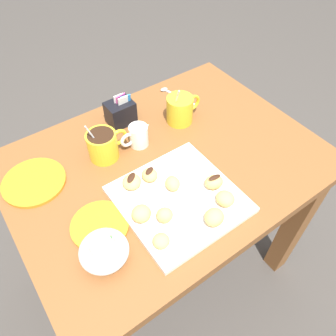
{
  "coord_description": "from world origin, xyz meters",
  "views": [
    {
      "loc": [
        -0.39,
        -0.56,
        1.46
      ],
      "look_at": [
        -0.02,
        -0.04,
        0.73
      ],
      "focal_mm": 35.0,
      "sensor_mm": 36.0,
      "label": 1
    }
  ],
  "objects": [
    {
      "name": "ground_plane",
      "position": [
        0.0,
        0.0,
        0.0
      ],
      "size": [
        8.0,
        8.0,
        0.0
      ],
      "primitive_type": "plane",
      "color": "#423D38"
    },
    {
      "name": "dining_table",
      "position": [
        0.0,
        0.0,
        0.57
      ],
      "size": [
        0.95,
        0.71,
        0.71
      ],
      "color": "brown",
      "rests_on": "ground_plane"
    },
    {
      "name": "pastry_plate_square",
      "position": [
        -0.06,
        -0.15,
        0.72
      ],
      "size": [
        0.31,
        0.31,
        0.02
      ],
      "primitive_type": "cube",
      "color": "white",
      "rests_on": "dining_table"
    },
    {
      "name": "coffee_mug_yellow_left",
      "position": [
        -0.14,
        0.13,
        0.76
      ],
      "size": [
        0.13,
        0.09,
        0.14
      ],
      "color": "yellow",
      "rests_on": "dining_table"
    },
    {
      "name": "coffee_mug_yellow_right",
      "position": [
        0.15,
        0.13,
        0.76
      ],
      "size": [
        0.13,
        0.09,
        0.14
      ],
      "color": "yellow",
      "rests_on": "dining_table"
    },
    {
      "name": "cream_pitcher_white",
      "position": [
        -0.03,
        0.11,
        0.75
      ],
      "size": [
        0.1,
        0.06,
        0.07
      ],
      "color": "white",
      "rests_on": "dining_table"
    },
    {
      "name": "sugar_caddy",
      "position": [
        -0.02,
        0.24,
        0.75
      ],
      "size": [
        0.09,
        0.07,
        0.11
      ],
      "color": "black",
      "rests_on": "dining_table"
    },
    {
      "name": "ice_cream_bowl",
      "position": [
        -0.31,
        -0.18,
        0.75
      ],
      "size": [
        0.12,
        0.12,
        0.09
      ],
      "color": "white",
      "rests_on": "dining_table"
    },
    {
      "name": "saucer_orange_left",
      "position": [
        -0.36,
        0.15,
        0.72
      ],
      "size": [
        0.18,
        0.18,
        0.01
      ],
      "primitive_type": "cylinder",
      "color": "orange",
      "rests_on": "dining_table"
    },
    {
      "name": "saucer_orange_right",
      "position": [
        -0.28,
        -0.09,
        0.72
      ],
      "size": [
        0.15,
        0.15,
        0.01
      ],
      "primitive_type": "cylinder",
      "color": "orange",
      "rests_on": "dining_table"
    },
    {
      "name": "loose_spoon_near_saucer",
      "position": [
        0.22,
        0.25,
        0.71
      ],
      "size": [
        0.06,
        0.16,
        0.01
      ],
      "color": "silver",
      "rests_on": "dining_table"
    },
    {
      "name": "beignet_0",
      "position": [
        -0.18,
        -0.14,
        0.75
      ],
      "size": [
        0.07,
        0.06,
        0.04
      ],
      "primitive_type": "ellipsoid",
      "rotation": [
        0.0,
        0.0,
        1.86
      ],
      "color": "#E5B260",
      "rests_on": "pastry_plate_square"
    },
    {
      "name": "beignet_1",
      "position": [
        -0.05,
        -0.11,
        0.75
      ],
      "size": [
        0.05,
        0.06,
        0.04
      ],
      "primitive_type": "ellipsoid",
      "rotation": [
        0.0,
        0.0,
        1.25
      ],
      "color": "#E5B260",
      "rests_on": "pastry_plate_square"
    },
    {
      "name": "beignet_2",
      "position": [
        -0.03,
        -0.26,
        0.75
      ],
      "size": [
        0.07,
        0.07,
        0.04
      ],
      "primitive_type": "ellipsoid",
      "rotation": [
        0.0,
        0.0,
        1.96
      ],
      "color": "#E5B260",
      "rests_on": "pastry_plate_square"
    },
    {
      "name": "beignet_3",
      "position": [
        0.03,
        -0.23,
        0.74
      ],
      "size": [
        0.05,
        0.05,
        0.03
      ],
      "primitive_type": "ellipsoid",
      "rotation": [
        0.0,
        0.0,
        6.28
      ],
      "color": "#E5B260",
      "rests_on": "pastry_plate_square"
    },
    {
      "name": "beignet_4",
      "position": [
        -0.13,
        -0.18,
        0.75
      ],
      "size": [
        0.05,
        0.05,
        0.04
      ],
      "primitive_type": "ellipsoid",
      "rotation": [
        0.0,
        0.0,
        2.8
      ],
      "color": "#E5B260",
      "rests_on": "pastry_plate_square"
    },
    {
      "name": "beignet_5",
      "position": [
        -0.09,
        -0.04,
        0.74
      ],
      "size": [
        0.05,
        0.05,
        0.03
      ],
      "primitive_type": "ellipsoid",
      "rotation": [
        0.0,
        0.0,
        3.18
      ],
      "color": "#E5B260",
      "rests_on": "pastry_plate_square"
    },
    {
      "name": "chocolate_drizzle_5",
      "position": [
        -0.09,
        -0.04,
        0.76
      ],
      "size": [
        0.04,
        0.03,
        0.0
      ],
      "primitive_type": "ellipsoid",
      "rotation": [
        0.0,
        0.0,
        3.59
      ],
      "color": "#381E11",
      "rests_on": "beignet_5"
    },
    {
      "name": "beignet_6",
      "position": [
        -0.14,
        -0.04,
        0.74
      ],
      "size": [
        0.07,
        0.07,
        0.03
      ],
      "primitive_type": "ellipsoid",
      "rotation": [
        0.0,
        0.0,
        3.64
      ],
      "color": "#E5B260",
      "rests_on": "pastry_plate_square"
    },
    {
      "name": "chocolate_drizzle_6",
      "position": [
        -0.14,
        -0.04,
        0.76
      ],
      "size": [
        0.04,
        0.04,
        0.0
      ],
      "primitive_type": "ellipsoid",
      "rotation": [
        0.0,
        0.0,
        3.79
      ],
      "color": "#381E11",
      "rests_on": "beignet_6"
    },
    {
      "name": "beignet_7",
      "position": [
        0.04,
        -0.17,
        0.75
      ],
      "size": [
        0.06,
        0.06,
        0.04
      ],
      "primitive_type": "ellipsoid",
      "rotation": [
        0.0,
        0.0,
        5.98
      ],
      "color": "#E5B260",
      "rests_on": "pastry_plate_square"
    },
    {
      "name": "chocolate_drizzle_7",
      "position": [
        0.04,
        -0.17,
        0.77
      ],
      "size": [
        0.04,
        0.02,
        0.0
      ],
      "primitive_type": "ellipsoid",
      "rotation": [
        0.0,
        0.0,
        6.15
      ],
      "color": "#381E11",
      "rests_on": "beignet_7"
    },
    {
      "name": "beignet_8",
      "position": [
        -0.18,
        -0.23,
        0.74
      ],
      "size": [
        0.06,
        0.06,
        0.03
      ],
      "primitive_type": "ellipsoid",
      "rotation": [
        0.0,
        0.0,
        2.29
      ],
      "color": "#E5B260",
      "rests_on": "pastry_plate_square"
    }
  ]
}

